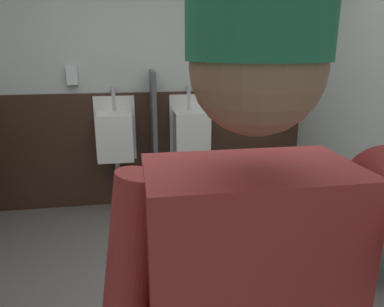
% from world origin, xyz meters
% --- Properties ---
extents(wall_back, '(3.84, 0.12, 2.89)m').
position_xyz_m(wall_back, '(0.00, 1.98, 1.45)').
color(wall_back, silver).
rests_on(wall_back, ground_plane).
extents(wainscot_band_back, '(3.24, 0.03, 1.18)m').
position_xyz_m(wainscot_band_back, '(0.00, 1.91, 0.59)').
color(wainscot_band_back, '#382319').
rests_on(wainscot_band_back, ground_plane).
extents(urinal_left, '(0.40, 0.34, 1.24)m').
position_xyz_m(urinal_left, '(-0.35, 1.76, 0.78)').
color(urinal_left, white).
rests_on(urinal_left, ground_plane).
extents(urinal_middle, '(0.40, 0.34, 1.24)m').
position_xyz_m(urinal_middle, '(0.40, 1.76, 0.78)').
color(urinal_middle, white).
rests_on(urinal_middle, ground_plane).
extents(privacy_divider_panel, '(0.04, 0.40, 0.90)m').
position_xyz_m(privacy_divider_panel, '(0.02, 1.69, 0.95)').
color(privacy_divider_panel, '#4C4C51').
extents(trash_bin, '(0.35, 0.35, 0.61)m').
position_xyz_m(trash_bin, '(1.30, 0.25, 0.31)').
color(trash_bin, '#38383D').
rests_on(trash_bin, ground_plane).
extents(soap_dispenser, '(0.10, 0.07, 0.18)m').
position_xyz_m(soap_dispenser, '(-0.72, 1.88, 1.36)').
color(soap_dispenser, silver).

